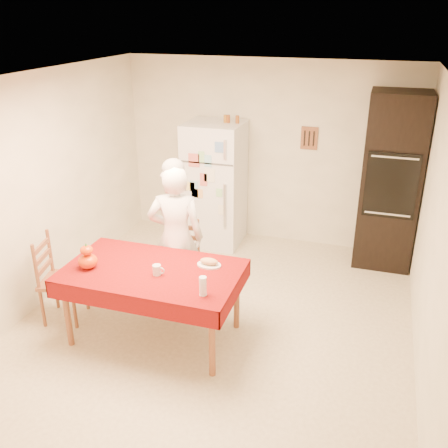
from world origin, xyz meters
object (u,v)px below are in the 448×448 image
at_px(chair_left, 56,276).
at_px(refrigerator, 215,184).
at_px(wine_glass, 203,286).
at_px(chair_far, 181,258).
at_px(pumpkin_lower, 88,261).
at_px(oven_cabinet, 391,182).
at_px(bread_plate, 209,265).
at_px(coffee_mug, 157,270).
at_px(dining_table, 152,276).
at_px(seated_woman, 176,238).

bearing_deg(chair_left, refrigerator, -35.56).
distance_m(chair_left, wine_glass, 1.80).
xyz_separation_m(chair_far, pumpkin_lower, (-0.58, -0.90, 0.33)).
xyz_separation_m(refrigerator, oven_cabinet, (2.28, 0.05, 0.25)).
distance_m(chair_far, bread_plate, 0.78).
xyz_separation_m(coffee_mug, pumpkin_lower, (-0.69, -0.07, 0.02)).
distance_m(pumpkin_lower, wine_glass, 1.23).
height_order(refrigerator, dining_table, refrigerator).
distance_m(refrigerator, wine_glass, 2.73).
bearing_deg(wine_glass, pumpkin_lower, 173.84).
xyz_separation_m(oven_cabinet, coffee_mug, (-2.04, -2.46, -0.29)).
distance_m(chair_left, pumpkin_lower, 0.63).
bearing_deg(pumpkin_lower, oven_cabinet, 42.88).
height_order(oven_cabinet, bread_plate, oven_cabinet).
distance_m(refrigerator, coffee_mug, 2.43).
bearing_deg(dining_table, seated_woman, 91.06).
relative_size(chair_far, coffee_mug, 9.50).
distance_m(oven_cabinet, seated_woman, 2.78).
bearing_deg(pumpkin_lower, chair_far, 57.28).
bearing_deg(seated_woman, pumpkin_lower, 39.09).
bearing_deg(seated_woman, bread_plate, 128.30).
bearing_deg(oven_cabinet, chair_left, -143.66).
distance_m(refrigerator, seated_woman, 1.71).
bearing_deg(dining_table, refrigerator, 93.67).
xyz_separation_m(refrigerator, pumpkin_lower, (-0.45, -2.49, -0.02)).
height_order(chair_left, wine_glass, chair_left).
bearing_deg(wine_glass, seated_woman, 124.80).
distance_m(oven_cabinet, chair_far, 2.76).
height_order(refrigerator, oven_cabinet, oven_cabinet).
bearing_deg(refrigerator, bread_plate, -72.83).
bearing_deg(coffee_mug, seated_woman, 98.10).
bearing_deg(chair_far, chair_left, -153.81).
relative_size(chair_left, seated_woman, 0.58).
bearing_deg(dining_table, bread_plate, 25.36).
xyz_separation_m(seated_woman, bread_plate, (0.51, -0.40, -0.04)).
xyz_separation_m(dining_table, coffee_mug, (0.09, -0.08, 0.12)).
bearing_deg(chair_far, dining_table, -96.93).
distance_m(oven_cabinet, pumpkin_lower, 3.74).
bearing_deg(chair_far, bread_plate, -53.30).
bearing_deg(wine_glass, chair_far, 121.86).
xyz_separation_m(oven_cabinet, bread_plate, (-1.63, -2.15, -0.33)).
height_order(chair_left, bread_plate, chair_left).
height_order(oven_cabinet, chair_far, oven_cabinet).
height_order(seated_woman, wine_glass, seated_woman).
height_order(wine_glass, bread_plate, wine_glass).
height_order(seated_woman, pumpkin_lower, seated_woman).
bearing_deg(oven_cabinet, chair_far, -142.80).
height_order(oven_cabinet, seated_woman, oven_cabinet).
relative_size(wine_glass, bread_plate, 0.73).
distance_m(dining_table, seated_woman, 0.64).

